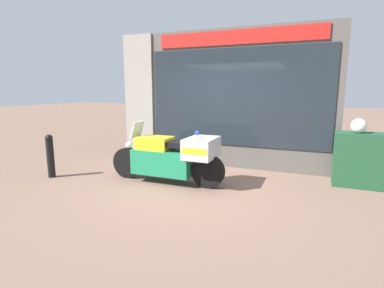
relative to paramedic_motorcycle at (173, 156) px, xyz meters
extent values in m
plane|color=#7A5B4C|center=(0.45, -0.13, -0.56)|extent=(60.00, 60.00, 0.00)
cube|color=#56514C|center=(0.45, 1.87, 1.06)|extent=(5.30, 0.40, 3.25)
cube|color=gray|center=(-1.78, 1.89, 1.06)|extent=(0.83, 0.55, 3.25)
cube|color=#1E262D|center=(0.83, 1.65, 1.11)|extent=(4.24, 0.02, 2.25)
cube|color=red|center=(0.83, 1.65, 2.46)|extent=(3.82, 0.03, 0.32)
cube|color=slate|center=(0.79, 1.88, -0.29)|extent=(4.02, 0.30, 0.55)
cube|color=silver|center=(0.79, 2.02, 0.70)|extent=(4.02, 0.02, 1.46)
cube|color=beige|center=(0.79, 1.88, 1.42)|extent=(4.02, 0.30, 0.02)
cube|color=#B7B2A8|center=(-0.70, 1.88, 1.46)|extent=(0.18, 0.04, 0.05)
cube|color=maroon|center=(0.05, 1.88, 1.46)|extent=(0.18, 0.04, 0.05)
cube|color=black|center=(0.79, 1.88, 1.46)|extent=(0.18, 0.04, 0.05)
cube|color=#195623|center=(1.54, 1.88, 1.46)|extent=(0.18, 0.04, 0.05)
cube|color=#C68E19|center=(2.29, 1.88, 1.46)|extent=(0.18, 0.04, 0.05)
cube|color=orange|center=(-0.44, 1.81, 0.12)|extent=(0.19, 0.02, 0.27)
cube|color=white|center=(0.79, 1.81, 0.12)|extent=(0.19, 0.02, 0.27)
cube|color=red|center=(2.03, 1.81, 0.12)|extent=(0.19, 0.03, 0.27)
cylinder|color=black|center=(-1.07, 0.00, -0.24)|extent=(0.65, 0.14, 0.65)
cylinder|color=black|center=(0.75, 0.00, -0.24)|extent=(0.65, 0.14, 0.65)
cube|color=#1E8456|center=(-0.21, 0.00, -0.14)|extent=(1.24, 0.54, 0.50)
cube|color=yellow|center=(-0.40, 0.00, 0.22)|extent=(0.68, 0.48, 0.28)
cube|color=black|center=(0.08, 0.00, 0.25)|extent=(0.72, 0.40, 0.10)
cube|color=#B7B7BC|center=(0.61, 0.00, 0.21)|extent=(0.54, 0.78, 0.38)
cube|color=yellow|center=(0.61, 0.00, 0.21)|extent=(0.49, 0.79, 0.11)
cube|color=#B2BCC6|center=(-0.80, 0.00, 0.49)|extent=(0.13, 0.37, 0.34)
sphere|color=white|center=(-1.02, 0.00, 0.15)|extent=(0.14, 0.14, 0.14)
sphere|color=blue|center=(0.52, 0.00, 0.49)|extent=(0.09, 0.09, 0.09)
cube|color=#1E4C2D|center=(3.46, 1.22, -0.04)|extent=(1.00, 0.49, 1.05)
sphere|color=white|center=(3.34, 1.16, 0.63)|extent=(0.28, 0.28, 0.28)
cylinder|color=black|center=(-2.60, -0.62, -0.16)|extent=(0.15, 0.15, 0.81)
sphere|color=black|center=(-2.60, -0.62, 0.29)|extent=(0.16, 0.16, 0.16)
camera|label=1|loc=(2.58, -5.22, 1.30)|focal=28.00mm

